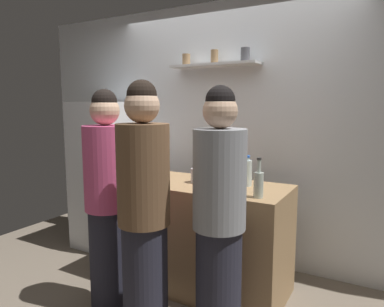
# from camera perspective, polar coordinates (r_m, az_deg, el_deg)

# --- Properties ---
(back_wall_assembly) EXTENTS (4.80, 0.32, 2.60)m
(back_wall_assembly) POSITION_cam_1_polar(r_m,az_deg,el_deg) (3.64, 6.09, 3.36)
(back_wall_assembly) COLOR white
(back_wall_assembly) RESTS_ON ground
(refrigerator) EXTENTS (0.62, 0.67, 1.62)m
(refrigerator) POSITION_cam_1_polar(r_m,az_deg,el_deg) (4.09, -13.38, -3.32)
(refrigerator) COLOR silver
(refrigerator) RESTS_ON ground
(counter) EXTENTS (1.65, 0.67, 0.93)m
(counter) POSITION_cam_1_polar(r_m,az_deg,el_deg) (3.18, 0.00, -12.81)
(counter) COLOR #9E7A51
(counter) RESTS_ON ground
(baking_pan) EXTENTS (0.34, 0.24, 0.05)m
(baking_pan) POSITION_cam_1_polar(r_m,az_deg,el_deg) (3.34, -7.24, -3.20)
(baking_pan) COLOR gray
(baking_pan) RESTS_ON counter
(utensil_holder) EXTENTS (0.11, 0.11, 0.21)m
(utensil_holder) POSITION_cam_1_polar(r_m,az_deg,el_deg) (3.02, 0.88, -3.54)
(utensil_holder) COLOR #B2B2B7
(utensil_holder) RESTS_ON counter
(wine_bottle_dark_glass) EXTENTS (0.07, 0.07, 0.32)m
(wine_bottle_dark_glass) POSITION_cam_1_polar(r_m,az_deg,el_deg) (3.13, 5.17, -2.06)
(wine_bottle_dark_glass) COLOR black
(wine_bottle_dark_glass) RESTS_ON counter
(wine_bottle_pale_glass) EXTENTS (0.07, 0.07, 0.29)m
(wine_bottle_pale_glass) POSITION_cam_1_polar(r_m,az_deg,el_deg) (2.58, 10.69, -4.75)
(wine_bottle_pale_glass) COLOR #B2BFB2
(wine_bottle_pale_glass) RESTS_ON counter
(wine_bottle_green_glass) EXTENTS (0.07, 0.07, 0.32)m
(wine_bottle_green_glass) POSITION_cam_1_polar(r_m,az_deg,el_deg) (2.75, 3.65, -3.33)
(wine_bottle_green_glass) COLOR #19471E
(wine_bottle_green_glass) RESTS_ON counter
(water_bottle_plastic) EXTENTS (0.10, 0.10, 0.25)m
(water_bottle_plastic) POSITION_cam_1_polar(r_m,az_deg,el_deg) (2.93, 8.72, -2.99)
(water_bottle_plastic) COLOR silver
(water_bottle_plastic) RESTS_ON counter
(person_grey_hoodie) EXTENTS (0.34, 0.34, 1.71)m
(person_grey_hoodie) POSITION_cam_1_polar(r_m,az_deg,el_deg) (2.30, 4.39, -10.88)
(person_grey_hoodie) COLOR #262633
(person_grey_hoodie) RESTS_ON ground
(person_pink_top) EXTENTS (0.34, 0.34, 1.70)m
(person_pink_top) POSITION_cam_1_polar(r_m,az_deg,el_deg) (2.77, -13.43, -7.86)
(person_pink_top) COLOR #262633
(person_pink_top) RESTS_ON ground
(person_brown_jacket) EXTENTS (0.34, 0.34, 1.74)m
(person_brown_jacket) POSITION_cam_1_polar(r_m,az_deg,el_deg) (2.34, -7.74, -10.03)
(person_brown_jacket) COLOR #262633
(person_brown_jacket) RESTS_ON ground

